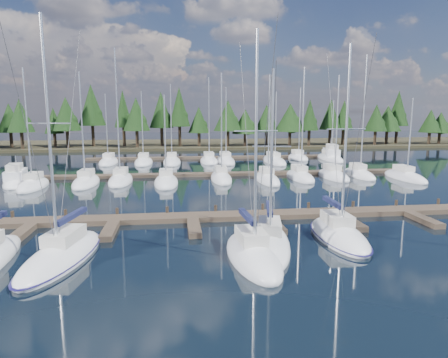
{
  "coord_description": "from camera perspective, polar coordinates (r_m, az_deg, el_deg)",
  "views": [
    {
      "loc": [
        -7.3,
        -13.11,
        8.55
      ],
      "look_at": [
        -2.93,
        22.0,
        2.58
      ],
      "focal_mm": 32.0,
      "sensor_mm": 36.0,
      "label": 1
    }
  ],
  "objects": [
    {
      "name": "front_sailboat_2",
      "position": [
        23.81,
        4.1,
        -10.74
      ],
      "size": [
        3.19,
        8.02,
        13.66
      ],
      "color": "white",
      "rests_on": "ground"
    },
    {
      "name": "front_sailboat_4",
      "position": [
        28.48,
        16.04,
        -7.68
      ],
      "size": [
        3.14,
        8.2,
        13.54
      ],
      "color": "white",
      "rests_on": "ground"
    },
    {
      "name": "motor_yacht_right",
      "position": [
        75.02,
        15.06,
        3.1
      ],
      "size": [
        4.86,
        9.62,
        4.59
      ],
      "color": "white",
      "rests_on": "ground"
    },
    {
      "name": "motor_yacht_left",
      "position": [
        53.75,
        -27.55,
        -0.18
      ],
      "size": [
        4.24,
        8.48,
        4.04
      ],
      "color": "white",
      "rests_on": "ground"
    },
    {
      "name": "back_sailboat_rows",
      "position": [
        59.33,
        0.52,
        1.56
      ],
      "size": [
        48.07,
        30.86,
        16.66
      ],
      "color": "white",
      "rests_on": "ground"
    },
    {
      "name": "back_docks",
      "position": [
        63.67,
        -0.46,
        2.05
      ],
      "size": [
        50.0,
        21.8,
        0.4
      ],
      "color": "#4A3C2E",
      "rests_on": "ground"
    },
    {
      "name": "tree_line",
      "position": [
        93.63,
        -2.71,
        8.9
      ],
      "size": [
        187.49,
        11.5,
        14.19
      ],
      "color": "black",
      "rests_on": "far_shore"
    },
    {
      "name": "ground",
      "position": [
        44.55,
        2.46,
        -1.49
      ],
      "size": [
        260.0,
        260.0,
        0.0
      ],
      "primitive_type": "plane",
      "color": "black",
      "rests_on": "ground"
    },
    {
      "name": "far_shore",
      "position": [
        103.7,
        -3.06,
        5.01
      ],
      "size": [
        220.0,
        30.0,
        0.6
      ],
      "primitive_type": "cube",
      "color": "#302C1B",
      "rests_on": "ground"
    },
    {
      "name": "front_sailboat_3",
      "position": [
        25.77,
        6.52,
        -9.2
      ],
      "size": [
        4.24,
        8.87,
        11.83
      ],
      "color": "white",
      "rests_on": "ground"
    },
    {
      "name": "front_sailboat_1",
      "position": [
        25.49,
        -22.12,
        -10.06
      ],
      "size": [
        4.68,
        9.65,
        14.41
      ],
      "color": "white",
      "rests_on": "ground"
    },
    {
      "name": "main_dock",
      "position": [
        32.42,
        6.19,
        -5.39
      ],
      "size": [
        44.0,
        6.13,
        0.9
      ],
      "color": "#4A3C2E",
      "rests_on": "ground"
    }
  ]
}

